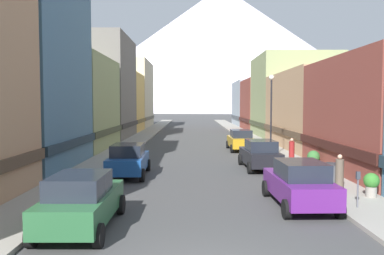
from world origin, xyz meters
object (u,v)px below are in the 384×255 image
trash_bin_right (330,173)px  car_right_2 (240,140)px  potted_plant_0 (312,157)px  streetlamp_right (270,103)px  potted_plant_1 (370,183)px  car_right_0 (298,183)px  pedestrian_0 (338,173)px  car_right_1 (259,154)px  parking_meter_near (357,184)px  pedestrian_1 (291,151)px  car_left_1 (127,160)px  car_left_0 (80,201)px

trash_bin_right → car_right_2: bearing=100.1°
potted_plant_0 → streetlamp_right: 5.87m
potted_plant_1 → car_right_0: bearing=-163.7°
potted_plant_1 → streetlamp_right: (-1.65, 12.17, 3.28)m
pedestrian_0 → streetlamp_right: size_ratio=0.27×
car_right_1 → car_right_2: 9.45m
parking_meter_near → trash_bin_right: 4.45m
pedestrian_1 → car_right_1: bearing=-139.3°
trash_bin_right → streetlamp_right: size_ratio=0.17×
car_left_1 → trash_bin_right: (10.15, -2.61, -0.26)m
parking_meter_near → pedestrian_1: bearing=87.5°
car_right_1 → car_right_2: size_ratio=1.01×
car_right_1 → pedestrian_0: 6.69m
car_right_0 → pedestrian_0: 3.43m
potted_plant_0 → car_right_1: bearing=178.1°
car_left_1 → car_right_0: (7.60, -6.32, 0.00)m
car_right_2 → trash_bin_right: size_ratio=4.52×
car_right_2 → pedestrian_1: 7.75m
car_right_0 → trash_bin_right: bearing=55.5°
car_left_0 → trash_bin_right: 12.01m
potted_plant_0 → streetlamp_right: size_ratio=0.17×
car_left_1 → potted_plant_0: bearing=11.5°
pedestrian_1 → streetlamp_right: size_ratio=0.26×
trash_bin_right → pedestrian_1: size_ratio=0.64×
car_right_1 → pedestrian_0: (2.45, -6.22, -0.04)m
car_right_0 → potted_plant_0: bearing=69.4°
potted_plant_0 → pedestrian_1: 2.34m
car_right_1 → pedestrian_1: bearing=40.7°
car_left_1 → car_right_2: (7.60, 11.76, 0.00)m
potted_plant_1 → streetlamp_right: bearing=97.7°
car_right_2 → potted_plant_1: car_right_2 is taller
car_left_0 → car_right_0: size_ratio=0.99×
car_right_0 → potted_plant_0: car_right_0 is taller
trash_bin_right → potted_plant_1: 2.85m
car_left_1 → parking_meter_near: car_left_1 is taller
car_right_2 → streetlamp_right: bearing=-72.7°
car_right_1 → potted_plant_0: size_ratio=4.47×
parking_meter_near → car_left_1: bearing=143.8°
car_right_0 → streetlamp_right: (1.55, 13.11, 3.09)m
car_right_2 → car_left_1: bearing=-122.9°
potted_plant_0 → car_right_2: bearing=108.5°
trash_bin_right → potted_plant_0: (0.65, 4.80, 0.08)m
car_right_2 → parking_meter_near: car_right_2 is taller
car_left_1 → car_left_0: bearing=-90.0°
parking_meter_near → potted_plant_0: parking_meter_near is taller
pedestrian_0 → car_right_1: bearing=111.5°
car_right_0 → parking_meter_near: car_right_0 is taller
parking_meter_near → streetlamp_right: size_ratio=0.23×
car_right_0 → car_right_1: 8.62m
car_right_1 → streetlamp_right: bearing=71.0°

